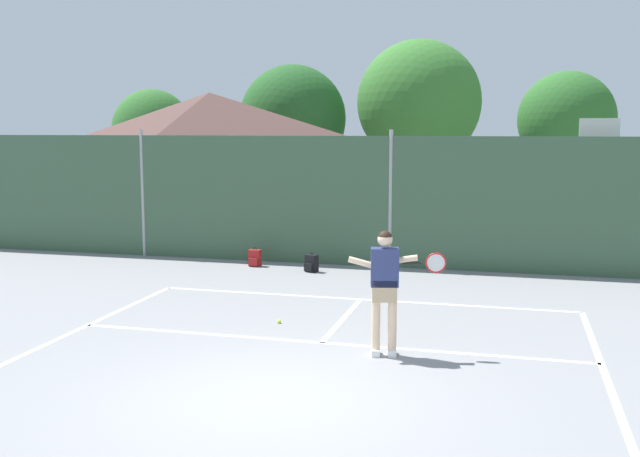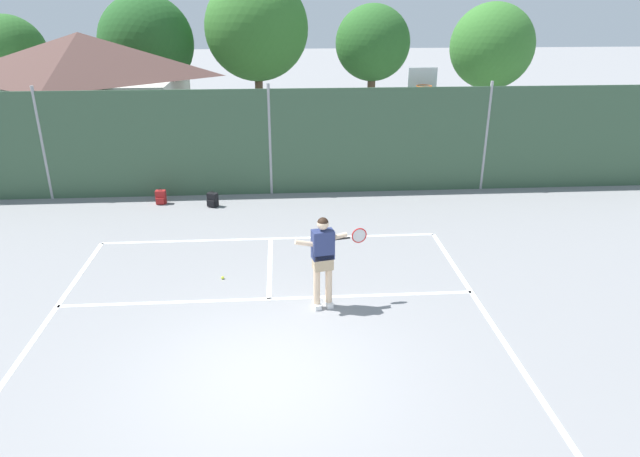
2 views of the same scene
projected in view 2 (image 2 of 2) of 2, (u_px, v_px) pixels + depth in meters
The scene contains 10 objects.
ground_plane at pixel (267, 376), 8.97m from camera, with size 120.00×120.00×0.00m, color gray.
court_markings at pixel (268, 352), 9.57m from camera, with size 8.30×11.10×0.01m.
chainlink_fence at pixel (270, 143), 16.68m from camera, with size 26.09×0.09×3.29m.
basketball_hoop at pixel (420, 108), 17.84m from camera, with size 0.90×0.67×3.55m.
clubhouse_building at pixel (87, 95), 20.16m from camera, with size 7.01×5.90×4.43m.
treeline_backdrop at pixel (264, 40), 25.05m from camera, with size 24.97×4.08×6.53m.
tennis_player at pixel (323, 255), 10.56m from camera, with size 1.39×0.47×1.85m.
tennis_ball at pixel (223, 278), 12.04m from camera, with size 0.07×0.07×0.07m, color #CCE033.
backpack_red at pixel (161, 197), 16.34m from camera, with size 0.29×0.25×0.46m.
backpack_black at pixel (213, 200), 16.13m from camera, with size 0.33×0.32×0.46m.
Camera 2 is at (0.31, -7.45, 5.58)m, focal length 31.82 mm.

